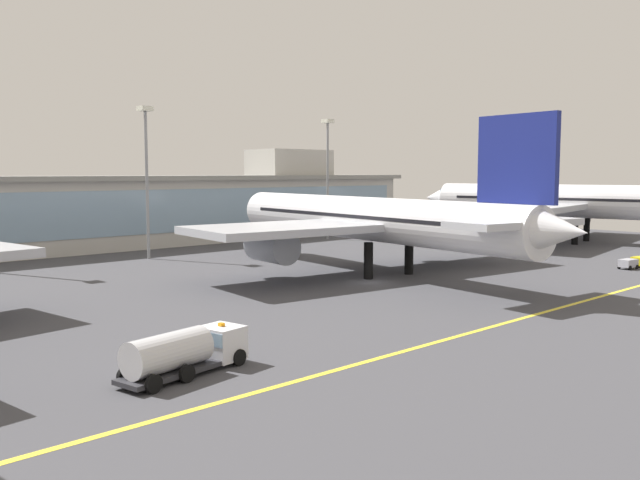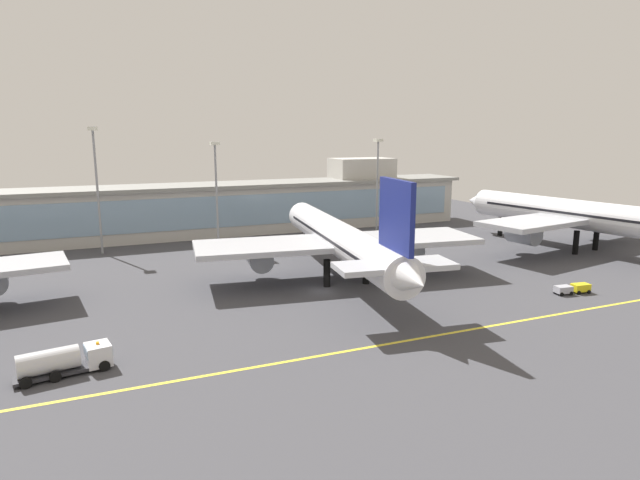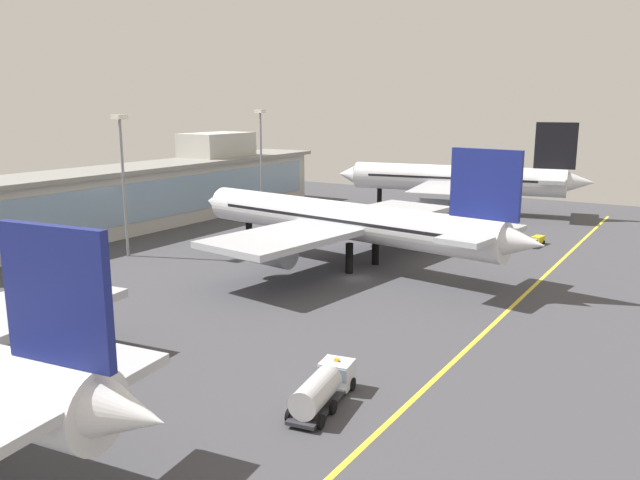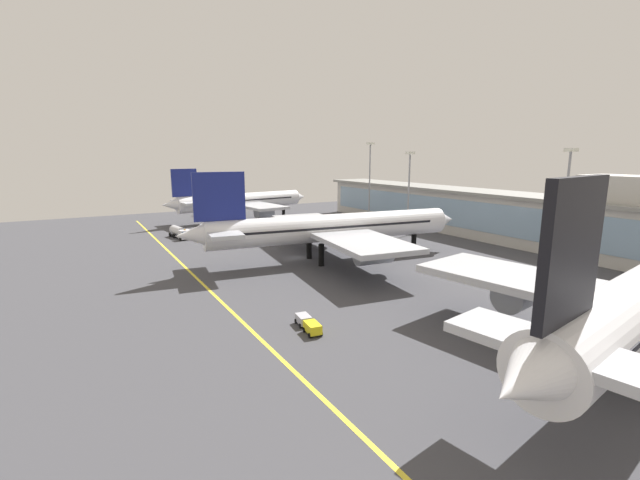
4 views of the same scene
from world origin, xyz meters
The scene contains 9 objects.
ground_plane centered at (0.00, 0.00, 0.00)m, with size 180.00×180.00×0.00m, color #424247.
taxiway_centreline_stripe centered at (0.00, -22.00, 0.01)m, with size 144.00×0.50×0.01m, color yellow.
terminal_building centered at (1.85, 53.63, 6.52)m, with size 121.26×14.00×17.24m.
airliner_near_right centered at (5.53, 5.18, 6.66)m, with size 47.69×60.49×18.26m.
airliner_far_right centered at (59.66, 7.50, 7.29)m, with size 47.77×55.79×19.93m.
fuel_tanker_truck centered at (-34.49, -16.18, 1.51)m, with size 9.33×4.26×2.90m.
baggage_tug_near centered at (34.37, -15.80, 0.79)m, with size 5.75×2.37×1.40m.
apron_light_mast_west centered at (31.90, 40.41, 14.82)m, with size 1.80×1.80×22.48m.
apron_light_mast_east centered at (-7.66, 37.04, 14.59)m, with size 1.80×1.80×22.07m.
Camera 3 is at (-74.90, -41.18, 23.75)m, focal length 35.80 mm.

